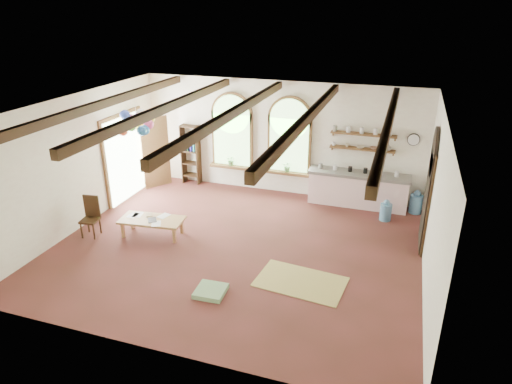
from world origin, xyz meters
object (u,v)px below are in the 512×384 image
at_px(side_chair, 91,225).
at_px(balloon_cluster, 137,123).
at_px(coffee_table, 152,221).
at_px(kitchen_counter, 358,189).

bearing_deg(side_chair, balloon_cluster, 78.08).
bearing_deg(coffee_table, balloon_cluster, 127.22).
distance_m(kitchen_counter, balloon_cluster, 6.04).
height_order(kitchen_counter, balloon_cluster, balloon_cluster).
bearing_deg(balloon_cluster, kitchen_counter, 20.01).
xyz_separation_m(kitchen_counter, balloon_cluster, (-5.40, -1.97, 1.86)).
xyz_separation_m(side_chair, balloon_cluster, (0.37, 1.77, 2.06)).
xyz_separation_m(coffee_table, balloon_cluster, (-1.00, 1.31, 1.96)).
height_order(kitchen_counter, side_chair, side_chair).
xyz_separation_m(coffee_table, side_chair, (-1.37, -0.46, -0.09)).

